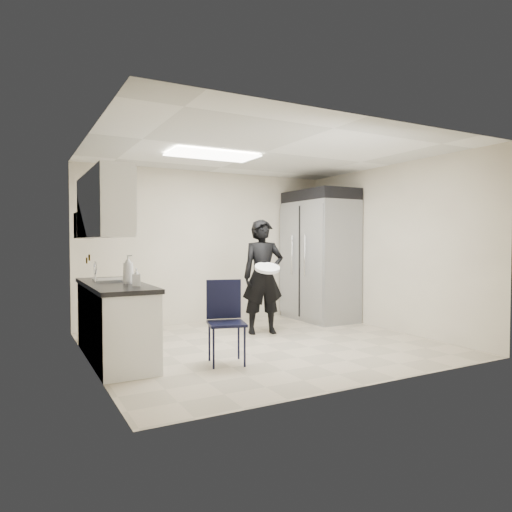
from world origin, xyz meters
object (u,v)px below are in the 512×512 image
lower_counter (115,323)px  commercial_fridge (320,261)px  man_tuxedo (263,277)px  folding_chair (227,324)px

lower_counter → commercial_fridge: bearing=15.9°
commercial_fridge → man_tuxedo: 1.62m
commercial_fridge → folding_chair: commercial_fridge is taller
commercial_fridge → folding_chair: bearing=-144.8°
lower_counter → folding_chair: 1.36m
lower_counter → man_tuxedo: 2.38m
commercial_fridge → folding_chair: size_ratio=2.27×
lower_counter → folding_chair: size_ratio=2.05×
man_tuxedo → folding_chair: bearing=-118.0°
man_tuxedo → lower_counter: bearing=-153.5°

